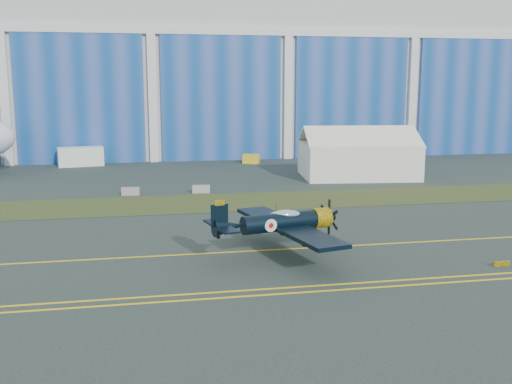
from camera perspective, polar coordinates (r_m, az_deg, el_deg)
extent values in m
plane|color=#2D3936|center=(49.33, -8.13, -4.37)|extent=(260.00, 260.00, 0.00)
cube|color=#475128|center=(62.96, -8.80, -1.17)|extent=(260.00, 10.00, 0.02)
cube|color=silver|center=(119.74, -10.15, 11.38)|extent=(220.00, 45.00, 30.00)
cube|color=#144B9B|center=(96.95, -9.82, 8.73)|extent=(220.00, 0.60, 20.00)
cube|color=silver|center=(97.21, -10.02, 14.98)|extent=(220.00, 0.70, 1.20)
cube|color=yellow|center=(44.51, -7.79, -5.97)|extent=(200.00, 0.20, 0.02)
cube|color=yellow|center=(35.50, -6.89, -10.22)|extent=(80.00, 0.20, 0.02)
cube|color=yellow|center=(36.43, -7.00, -9.67)|extent=(80.00, 0.20, 0.02)
cube|color=yellow|center=(44.81, 22.34, -6.33)|extent=(1.20, 0.15, 0.35)
cube|color=white|center=(95.12, -16.36, 3.26)|extent=(6.99, 3.80, 2.87)
cube|color=yellow|center=(94.39, -0.47, 3.18)|extent=(2.87, 2.39, 1.44)
cube|color=gray|center=(68.77, -11.86, 0.06)|extent=(2.05, 0.82, 0.90)
cube|color=#96A092|center=(69.00, -5.26, 0.27)|extent=(2.03, 0.72, 0.90)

